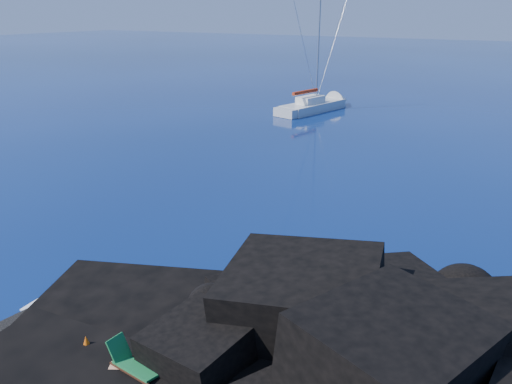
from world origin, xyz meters
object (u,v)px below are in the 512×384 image
(sailboat, at_px, (313,111))
(sunbather, at_px, (122,368))
(deck_chair, at_px, (136,362))
(marker_cone, at_px, (87,343))

(sailboat, relative_size, sunbather, 8.25)
(deck_chair, xyz_separation_m, marker_cone, (-2.32, 0.12, -0.31))
(marker_cone, bearing_deg, deck_chair, -2.89)
(sailboat, xyz_separation_m, sunbather, (13.11, -43.19, 0.53))
(sailboat, height_order, sunbather, sailboat)
(sailboat, xyz_separation_m, deck_chair, (13.68, -43.12, 0.95))
(marker_cone, bearing_deg, sailboat, 104.79)
(deck_chair, height_order, sunbather, deck_chair)
(deck_chair, bearing_deg, sunbather, -167.52)
(sailboat, height_order, marker_cone, sailboat)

